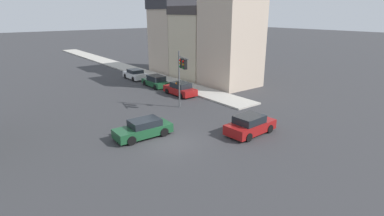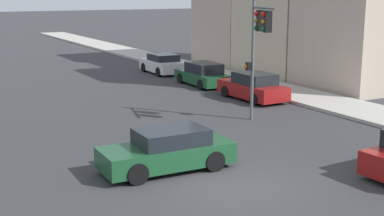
{
  "view_description": "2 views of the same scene",
  "coord_description": "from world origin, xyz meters",
  "px_view_note": "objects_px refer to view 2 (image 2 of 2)",
  "views": [
    {
      "loc": [
        -11.14,
        -16.85,
        9.12
      ],
      "look_at": [
        3.18,
        1.58,
        1.64
      ],
      "focal_mm": 28.0,
      "sensor_mm": 36.0,
      "label": 1
    },
    {
      "loc": [
        -8.61,
        -12.92,
        5.79
      ],
      "look_at": [
        0.14,
        2.64,
        1.88
      ],
      "focal_mm": 50.0,
      "sensor_mm": 36.0,
      "label": 2
    }
  ],
  "objects_px": {
    "traffic_signal": "(258,36)",
    "parked_car_2": "(163,64)",
    "crossing_car_1": "(168,151)",
    "parked_car_0": "(253,87)",
    "parked_car_1": "(203,75)"
  },
  "relations": [
    {
      "from": "crossing_car_1",
      "to": "parked_car_0",
      "type": "distance_m",
      "value": 12.45
    },
    {
      "from": "traffic_signal",
      "to": "parked_car_1",
      "type": "bearing_deg",
      "value": -92.88
    },
    {
      "from": "parked_car_0",
      "to": "parked_car_1",
      "type": "height_order",
      "value": "parked_car_0"
    },
    {
      "from": "traffic_signal",
      "to": "parked_car_2",
      "type": "distance_m",
      "value": 16.04
    },
    {
      "from": "parked_car_0",
      "to": "parked_car_2",
      "type": "height_order",
      "value": "parked_car_0"
    },
    {
      "from": "traffic_signal",
      "to": "parked_car_0",
      "type": "relative_size",
      "value": 1.29
    },
    {
      "from": "parked_car_0",
      "to": "parked_car_1",
      "type": "xyz_separation_m",
      "value": [
        -0.08,
        5.24,
        -0.02
      ]
    },
    {
      "from": "parked_car_1",
      "to": "crossing_car_1",
      "type": "bearing_deg",
      "value": 147.51
    },
    {
      "from": "traffic_signal",
      "to": "crossing_car_1",
      "type": "relative_size",
      "value": 1.26
    },
    {
      "from": "traffic_signal",
      "to": "parked_car_0",
      "type": "bearing_deg",
      "value": -110.11
    },
    {
      "from": "traffic_signal",
      "to": "crossing_car_1",
      "type": "xyz_separation_m",
      "value": [
        -6.35,
        -3.78,
        -3.23
      ]
    },
    {
      "from": "parked_car_1",
      "to": "parked_car_0",
      "type": "bearing_deg",
      "value": -177.1
    },
    {
      "from": "traffic_signal",
      "to": "parked_car_2",
      "type": "xyz_separation_m",
      "value": [
        2.95,
        15.43,
        -3.21
      ]
    },
    {
      "from": "traffic_signal",
      "to": "parked_car_2",
      "type": "bearing_deg",
      "value": -86.89
    },
    {
      "from": "parked_car_0",
      "to": "parked_car_1",
      "type": "bearing_deg",
      "value": -0.47
    }
  ]
}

